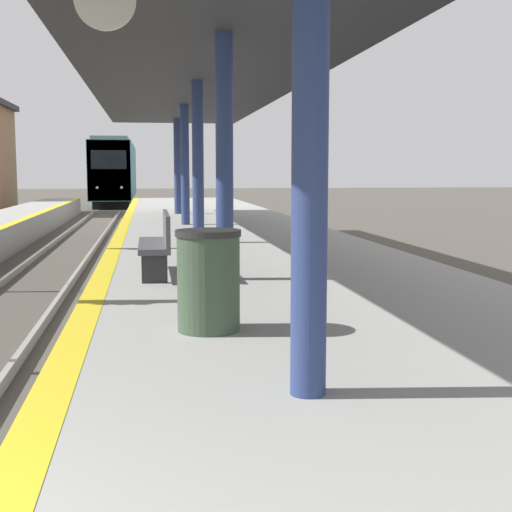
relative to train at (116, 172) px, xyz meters
The scene contains 4 objects.
train is the anchor object (origin of this frame).
station_canopy 39.10m from the train, 85.00° to the right, with size 4.73×26.63×3.62m.
trash_bin 47.58m from the train, 86.51° to the right, with size 0.63×0.63×0.97m.
bench 43.73m from the train, 86.75° to the right, with size 0.44×1.95×0.92m.
Camera 1 is at (2.34, -1.96, 2.38)m, focal length 50.00 mm.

